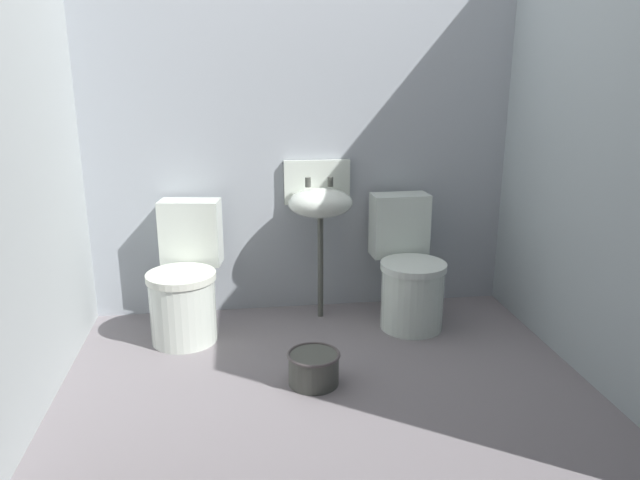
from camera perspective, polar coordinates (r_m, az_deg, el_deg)
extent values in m
cube|color=gray|center=(3.17, 0.70, -14.37)|extent=(3.08, 2.61, 0.08)
cube|color=#A7ADB6|center=(3.90, -1.77, 10.10)|extent=(3.08, 0.10, 2.32)
cube|color=#A7AEAF|center=(3.00, -27.03, 6.51)|extent=(0.10, 2.41, 2.32)
cube|color=#A1ADB1|center=(3.35, 24.94, 7.62)|extent=(0.10, 2.41, 2.32)
cylinder|color=white|center=(3.66, -12.71, -6.45)|extent=(0.44, 0.44, 0.38)
cylinder|color=white|center=(3.58, -12.91, -3.34)|extent=(0.46, 0.46, 0.04)
cube|color=white|center=(3.81, -12.01, 0.72)|extent=(0.38, 0.23, 0.40)
cylinder|color=white|center=(3.78, 8.63, -5.45)|extent=(0.40, 0.40, 0.38)
cylinder|color=white|center=(3.71, 8.76, -2.43)|extent=(0.42, 0.42, 0.04)
cube|color=white|center=(3.93, 7.45, 1.43)|extent=(0.37, 0.20, 0.40)
cylinder|color=#4C4E47|center=(3.85, 0.04, -2.61)|extent=(0.04, 0.04, 0.66)
ellipsoid|color=white|center=(3.74, 0.04, 3.49)|extent=(0.40, 0.32, 0.18)
cube|color=white|center=(3.88, -0.29, 5.46)|extent=(0.42, 0.04, 0.28)
cylinder|color=#4C4E47|center=(3.77, -1.14, 5.44)|extent=(0.04, 0.04, 0.06)
cylinder|color=#4C4E47|center=(3.78, 0.97, 5.49)|extent=(0.04, 0.04, 0.06)
cylinder|color=#4C4E47|center=(3.16, -0.60, -11.99)|extent=(0.26, 0.26, 0.16)
torus|color=#4E4747|center=(3.12, -0.60, -10.68)|extent=(0.27, 0.27, 0.02)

